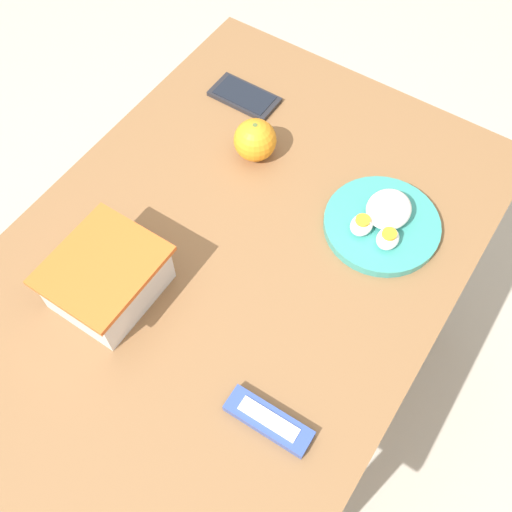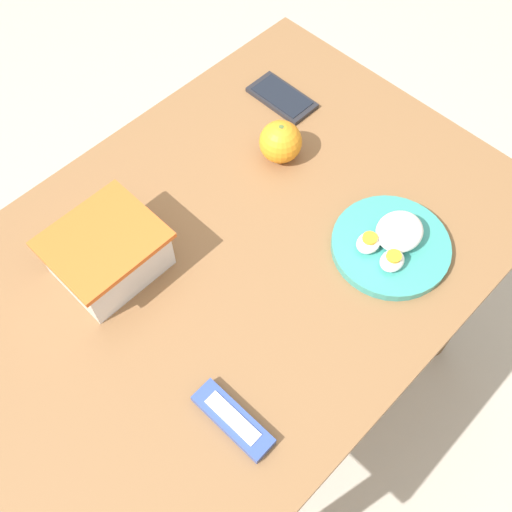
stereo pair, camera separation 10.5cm
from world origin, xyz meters
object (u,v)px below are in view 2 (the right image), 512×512
at_px(rice_plate, 392,243).
at_px(candy_bar, 233,420).
at_px(cell_phone, 282,98).
at_px(food_container, 108,255).
at_px(orange_fruit, 281,142).

xyz_separation_m(rice_plate, candy_bar, (-0.42, -0.02, -0.01)).
bearing_deg(cell_phone, food_container, -172.25).
xyz_separation_m(food_container, rice_plate, (0.38, -0.33, -0.02)).
distance_m(rice_plate, candy_bar, 0.42).
relative_size(rice_plate, candy_bar, 1.51).
xyz_separation_m(candy_bar, cell_phone, (0.56, 0.42, -0.00)).
relative_size(rice_plate, cell_phone, 1.48).
distance_m(orange_fruit, candy_bar, 0.54).
height_order(rice_plate, cell_phone, rice_plate).
height_order(orange_fruit, rice_plate, orange_fruit).
distance_m(candy_bar, cell_phone, 0.70).
bearing_deg(cell_phone, candy_bar, -142.89).
distance_m(food_container, cell_phone, 0.52).
xyz_separation_m(food_container, candy_bar, (-0.04, -0.35, -0.03)).
bearing_deg(orange_fruit, candy_bar, -144.28).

